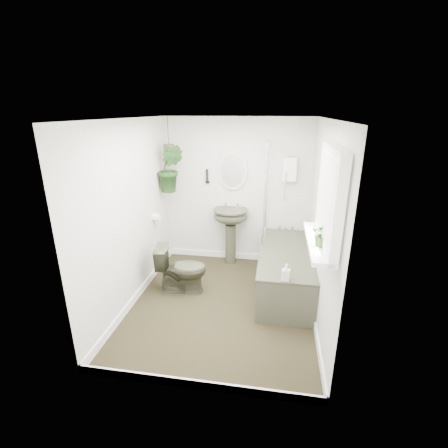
# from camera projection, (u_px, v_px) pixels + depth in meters

# --- Properties ---
(floor) EXTENTS (2.30, 2.80, 0.02)m
(floor) POSITION_uv_depth(u_px,v_px,m) (222.00, 304.00, 4.24)
(floor) COLOR black
(floor) RESTS_ON ground
(ceiling) EXTENTS (2.30, 2.80, 0.02)m
(ceiling) POSITION_uv_depth(u_px,v_px,m) (222.00, 118.00, 3.46)
(ceiling) COLOR white
(ceiling) RESTS_ON ground
(wall_back) EXTENTS (2.30, 0.02, 2.30)m
(wall_back) POSITION_uv_depth(u_px,v_px,m) (237.00, 192.00, 5.16)
(wall_back) COLOR white
(wall_back) RESTS_ON ground
(wall_front) EXTENTS (2.30, 0.02, 2.30)m
(wall_front) POSITION_uv_depth(u_px,v_px,m) (192.00, 277.00, 2.54)
(wall_front) COLOR white
(wall_front) RESTS_ON ground
(wall_left) EXTENTS (0.02, 2.80, 2.30)m
(wall_left) POSITION_uv_depth(u_px,v_px,m) (130.00, 215.00, 4.03)
(wall_left) COLOR white
(wall_left) RESTS_ON ground
(wall_right) EXTENTS (0.02, 2.80, 2.30)m
(wall_right) POSITION_uv_depth(u_px,v_px,m) (323.00, 226.00, 3.67)
(wall_right) COLOR white
(wall_right) RESTS_ON ground
(skirting) EXTENTS (2.30, 2.80, 0.10)m
(skirting) POSITION_uv_depth(u_px,v_px,m) (222.00, 300.00, 4.22)
(skirting) COLOR white
(skirting) RESTS_ON floor
(bathtub) EXTENTS (0.72, 1.72, 0.58)m
(bathtub) POSITION_uv_depth(u_px,v_px,m) (285.00, 271.00, 4.48)
(bathtub) COLOR #363727
(bathtub) RESTS_ON floor
(bath_screen) EXTENTS (0.04, 0.72, 1.40)m
(bath_screen) POSITION_uv_depth(u_px,v_px,m) (266.00, 191.00, 4.66)
(bath_screen) COLOR silver
(bath_screen) RESTS_ON bathtub
(shower_box) EXTENTS (0.20, 0.10, 0.35)m
(shower_box) POSITION_uv_depth(u_px,v_px,m) (290.00, 169.00, 4.84)
(shower_box) COLOR white
(shower_box) RESTS_ON wall_back
(oval_mirror) EXTENTS (0.46, 0.03, 0.62)m
(oval_mirror) POSITION_uv_depth(u_px,v_px,m) (232.00, 171.00, 5.02)
(oval_mirror) COLOR beige
(oval_mirror) RESTS_ON wall_back
(wall_sconce) EXTENTS (0.04, 0.04, 0.22)m
(wall_sconce) POSITION_uv_depth(u_px,v_px,m) (207.00, 176.00, 5.10)
(wall_sconce) COLOR black
(wall_sconce) RESTS_ON wall_back
(toilet_roll_holder) EXTENTS (0.11, 0.11, 0.11)m
(toilet_roll_holder) POSITION_uv_depth(u_px,v_px,m) (156.00, 217.00, 4.75)
(toilet_roll_holder) COLOR white
(toilet_roll_holder) RESTS_ON wall_left
(window_recess) EXTENTS (0.08, 1.00, 0.90)m
(window_recess) POSITION_uv_depth(u_px,v_px,m) (330.00, 198.00, 2.87)
(window_recess) COLOR white
(window_recess) RESTS_ON wall_right
(window_sill) EXTENTS (0.18, 1.00, 0.04)m
(window_sill) POSITION_uv_depth(u_px,v_px,m) (317.00, 242.00, 3.02)
(window_sill) COLOR white
(window_sill) RESTS_ON wall_right
(window_blinds) EXTENTS (0.01, 0.86, 0.76)m
(window_blinds) POSITION_uv_depth(u_px,v_px,m) (325.00, 198.00, 2.87)
(window_blinds) COLOR white
(window_blinds) RESTS_ON wall_right
(toilet) EXTENTS (0.72, 0.48, 0.68)m
(toilet) POSITION_uv_depth(u_px,v_px,m) (182.00, 269.00, 4.42)
(toilet) COLOR #363727
(toilet) RESTS_ON floor
(pedestal_sink) EXTENTS (0.59, 0.52, 0.92)m
(pedestal_sink) POSITION_uv_depth(u_px,v_px,m) (231.00, 236.00, 5.23)
(pedestal_sink) COLOR #363727
(pedestal_sink) RESTS_ON floor
(sill_plant) EXTENTS (0.23, 0.21, 0.22)m
(sill_plant) POSITION_uv_depth(u_px,v_px,m) (323.00, 235.00, 2.84)
(sill_plant) COLOR black
(sill_plant) RESTS_ON window_sill
(hanging_plant) EXTENTS (0.43, 0.36, 0.72)m
(hanging_plant) POSITION_uv_depth(u_px,v_px,m) (170.00, 169.00, 4.86)
(hanging_plant) COLOR black
(hanging_plant) RESTS_ON ceiling
(soap_bottle) EXTENTS (0.10, 0.10, 0.19)m
(soap_bottle) POSITION_uv_depth(u_px,v_px,m) (286.00, 272.00, 3.62)
(soap_bottle) COLOR black
(soap_bottle) RESTS_ON bathtub
(hanging_pot) EXTENTS (0.16, 0.16, 0.12)m
(hanging_pot) POSITION_uv_depth(u_px,v_px,m) (169.00, 148.00, 4.76)
(hanging_pot) COLOR #503A2A
(hanging_pot) RESTS_ON ceiling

